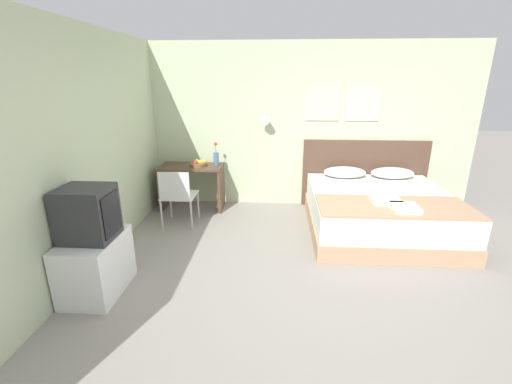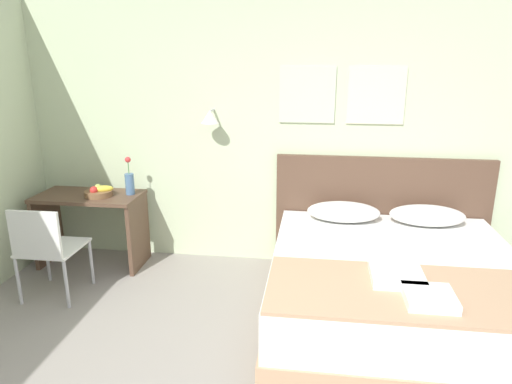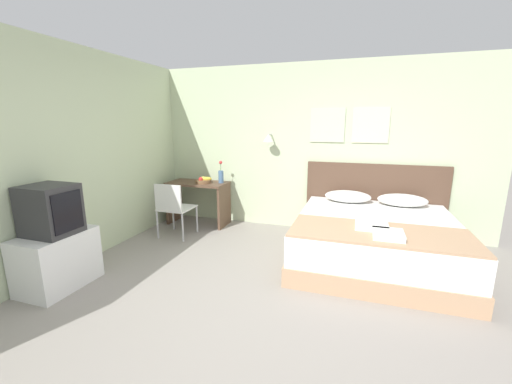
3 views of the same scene
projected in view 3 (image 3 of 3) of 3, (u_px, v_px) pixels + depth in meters
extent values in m
plane|color=gray|center=(252.00, 315.00, 2.90)|extent=(24.00, 24.00, 0.00)
cube|color=beige|center=(305.00, 149.00, 5.06)|extent=(5.64, 0.06, 2.65)
cube|color=beige|center=(327.00, 125.00, 4.84)|extent=(0.52, 0.02, 0.52)
cube|color=beige|center=(371.00, 125.00, 4.65)|extent=(0.52, 0.02, 0.52)
cylinder|color=#B2B2B7|center=(270.00, 134.00, 5.08)|extent=(0.02, 0.16, 0.02)
cone|color=white|center=(269.00, 138.00, 5.00)|extent=(0.17, 0.17, 0.12)
cube|color=beige|center=(17.00, 164.00, 3.17)|extent=(0.06, 5.61, 2.65)
cube|color=tan|center=(373.00, 253.00, 3.99)|extent=(1.92, 1.99, 0.22)
cube|color=white|center=(375.00, 232.00, 3.92)|extent=(1.89, 1.95, 0.35)
cube|color=brown|center=(373.00, 200.00, 4.84)|extent=(2.04, 0.06, 1.13)
ellipsoid|color=white|center=(348.00, 196.00, 4.68)|extent=(0.67, 0.38, 0.17)
ellipsoid|color=white|center=(402.00, 200.00, 4.46)|extent=(0.67, 0.38, 0.17)
cube|color=tan|center=(379.00, 233.00, 3.35)|extent=(1.87, 0.80, 0.02)
cube|color=white|center=(371.00, 225.00, 3.49)|extent=(0.34, 0.35, 0.06)
cube|color=white|center=(388.00, 234.00, 3.19)|extent=(0.30, 0.30, 0.06)
cube|color=brown|center=(198.00, 183.00, 5.38)|extent=(1.02, 0.52, 0.03)
cube|color=brown|center=(174.00, 202.00, 5.61)|extent=(0.04, 0.48, 0.70)
cube|color=brown|center=(224.00, 206.00, 5.32)|extent=(0.04, 0.48, 0.70)
cube|color=white|center=(177.00, 208.00, 4.86)|extent=(0.48, 0.48, 0.02)
cube|color=white|center=(168.00, 198.00, 4.61)|extent=(0.44, 0.03, 0.40)
cylinder|color=#B7B7BC|center=(173.00, 217.00, 5.18)|extent=(0.03, 0.03, 0.43)
cylinder|color=#B7B7BC|center=(197.00, 219.00, 5.05)|extent=(0.03, 0.03, 0.43)
cylinder|color=#B7B7BC|center=(157.00, 225.00, 4.77)|extent=(0.03, 0.03, 0.43)
cylinder|color=#B7B7BC|center=(183.00, 228.00, 4.64)|extent=(0.03, 0.03, 0.43)
cylinder|color=brown|center=(204.00, 181.00, 5.31)|extent=(0.27, 0.27, 0.05)
ellipsoid|color=yellow|center=(206.00, 179.00, 5.28)|extent=(0.19, 0.13, 0.07)
sphere|color=#B2C156|center=(203.00, 178.00, 5.35)|extent=(0.07, 0.07, 0.07)
sphere|color=red|center=(201.00, 179.00, 5.26)|extent=(0.08, 0.08, 0.08)
cylinder|color=#4C7099|center=(221.00, 177.00, 5.30)|extent=(0.09, 0.09, 0.21)
cylinder|color=#3D7538|center=(221.00, 167.00, 5.26)|extent=(0.01, 0.01, 0.14)
sphere|color=#DB3838|center=(221.00, 162.00, 5.24)|extent=(0.06, 0.06, 0.06)
cube|color=white|center=(57.00, 260.00, 3.35)|extent=(0.49, 0.73, 0.60)
cube|color=#2D2D30|center=(50.00, 210.00, 3.23)|extent=(0.47, 0.42, 0.52)
cube|color=black|center=(68.00, 212.00, 3.15)|extent=(0.01, 0.34, 0.40)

